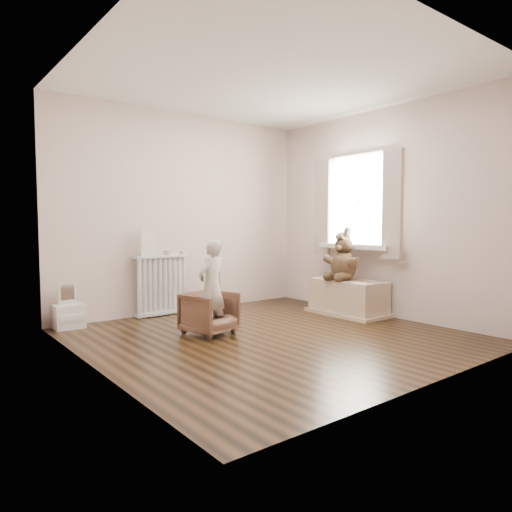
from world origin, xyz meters
TOP-DOWN VIEW (x-y plane):
  - floor at (0.00, 0.00)m, footprint 3.60×3.60m
  - ceiling at (0.00, 0.00)m, footprint 3.60×3.60m
  - back_wall at (0.00, 1.80)m, footprint 3.60×0.02m
  - front_wall at (0.00, -1.80)m, footprint 3.60×0.02m
  - left_wall at (-1.80, 0.00)m, footprint 0.02×3.60m
  - right_wall at (1.80, 0.00)m, footprint 0.02×3.60m
  - window at (1.76, 0.30)m, footprint 0.03×0.90m
  - window_sill at (1.67, 0.30)m, footprint 0.22×1.10m
  - curtain_left at (1.65, -0.27)m, footprint 0.06×0.26m
  - curtain_right at (1.65, 0.87)m, footprint 0.06×0.26m
  - radiator at (-0.40, 1.68)m, footprint 0.73×0.14m
  - paper_doll at (-0.58, 1.68)m, footprint 0.19×0.02m
  - tin_a at (-0.32, 1.68)m, footprint 0.09×0.09m
  - tin_b at (-0.11, 1.68)m, footprint 0.08×0.08m
  - toy_vanity at (-1.55, 1.65)m, footprint 0.31×0.22m
  - armchair at (-0.45, 0.48)m, footprint 0.58×0.59m
  - child at (-0.45, 0.43)m, footprint 0.41×0.32m
  - toy_bench at (1.52, 0.28)m, footprint 0.50×0.95m
  - teddy_bear at (1.48, 0.33)m, footprint 0.49×0.40m
  - plush_cat at (1.66, 0.51)m, footprint 0.25×0.31m

SIDE VIEW (x-z plane):
  - floor at x=0.00m, z-range -0.01..0.01m
  - toy_bench at x=1.52m, z-range -0.02..0.42m
  - armchair at x=-0.45m, z-range 0.00..0.44m
  - toy_vanity at x=-1.55m, z-range 0.03..0.52m
  - radiator at x=-0.40m, z-range 0.01..0.77m
  - child at x=-0.45m, z-range 0.02..1.00m
  - teddy_bear at x=1.48m, z-range 0.39..0.95m
  - tin_b at x=-0.11m, z-range 0.77..0.81m
  - tin_a at x=-0.32m, z-range 0.77..0.82m
  - window_sill at x=1.67m, z-range 0.84..0.90m
  - paper_doll at x=-0.58m, z-range 0.77..1.09m
  - plush_cat at x=1.66m, z-range 0.89..1.11m
  - back_wall at x=0.00m, z-range 0.00..2.60m
  - front_wall at x=0.00m, z-range 0.00..2.60m
  - left_wall at x=-1.80m, z-range 0.00..2.60m
  - right_wall at x=1.80m, z-range 0.00..2.60m
  - curtain_left at x=1.65m, z-range 0.74..2.04m
  - curtain_right at x=1.65m, z-range 0.74..2.04m
  - window at x=1.76m, z-range 0.90..2.00m
  - ceiling at x=0.00m, z-range 2.60..2.60m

